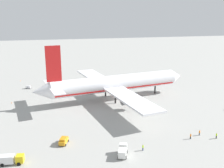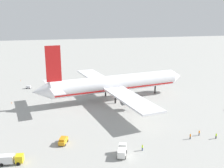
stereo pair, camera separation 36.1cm
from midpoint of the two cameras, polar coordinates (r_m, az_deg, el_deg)
The scene contains 14 objects.
ground_plane at distance 117.64m, azimuth 1.01°, elevation -3.21°, with size 600.00×600.00×0.00m, color #9E9E99.
airliner at distance 115.08m, azimuth 0.49°, elevation 0.07°, with size 71.36×72.91×25.07m.
service_truck_0 at distance 73.06m, azimuth -21.24°, elevation -15.02°, with size 6.48×2.99×2.45m.
service_truck_2 at distance 71.95m, azimuth 2.35°, elevation -14.41°, with size 3.69×5.22×2.72m.
service_van at distance 79.25m, azimuth -10.49°, elevation -12.04°, with size 3.25×4.49×1.97m.
baggage_cart_0 at distance 139.96m, azimuth -17.72°, elevation -0.63°, with size 3.23×2.16×1.43m.
ground_worker_1 at distance 84.18m, azimuth 16.85°, elevation -10.88°, with size 0.52×0.52×1.75m.
ground_worker_2 at distance 75.06m, azimuth 6.80°, elevation -13.62°, with size 0.56×0.56×1.76m.
ground_worker_3 at distance 87.02m, azimuth 21.92°, elevation -10.46°, with size 0.51×0.51×1.79m.
ground_worker_4 at distance 87.33m, azimuth 18.63°, elevation -10.07°, with size 0.56×0.56×1.73m.
traffic_cone_0 at distance 163.74m, azimuth 6.75°, elevation 2.00°, with size 0.36×0.36×0.55m, color orange.
traffic_cone_1 at distance 157.45m, azimuth -19.29°, elevation 0.73°, with size 0.36×0.36×0.55m, color orange.
traffic_cone_2 at distance 119.53m, azimuth -20.99°, elevation -3.81°, with size 0.36×0.36×0.55m, color orange.
traffic_cone_3 at distance 171.43m, azimuth 10.39°, elevation 2.44°, with size 0.36×0.36×0.55m, color orange.
Camera 2 is at (-30.05, -107.67, 36.64)m, focal length 41.84 mm.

